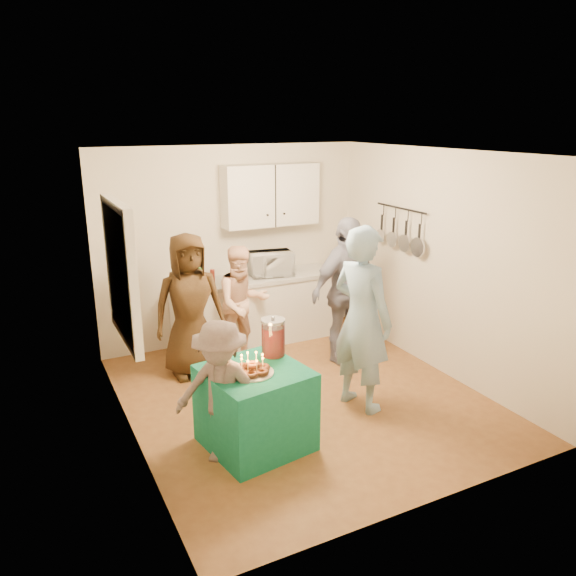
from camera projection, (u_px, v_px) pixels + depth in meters
name	position (u px, v px, depth m)	size (l,w,h in m)	color
floor	(302.00, 397.00, 6.12)	(4.00, 4.00, 0.00)	brown
ceiling	(304.00, 153.00, 5.36)	(4.00, 4.00, 0.00)	white
back_wall	(232.00, 245.00, 7.45)	(3.60, 3.60, 0.00)	silver
left_wall	(124.00, 309.00, 4.96)	(4.00, 4.00, 0.00)	silver
right_wall	(440.00, 263.00, 6.51)	(4.00, 4.00, 0.00)	silver
window_night	(119.00, 273.00, 5.16)	(0.04, 1.00, 1.20)	black
counter	(256.00, 311.00, 7.53)	(2.20, 0.58, 0.86)	white
countertop	(255.00, 279.00, 7.40)	(2.24, 0.62, 0.05)	beige
upper_cabinet	(271.00, 195.00, 7.35)	(1.30, 0.30, 0.80)	white
pot_rack	(398.00, 228.00, 6.99)	(0.12, 1.00, 0.60)	black
microwave	(271.00, 264.00, 7.44)	(0.56, 0.38, 0.31)	white
party_table	(255.00, 408.00, 5.12)	(0.85, 0.85, 0.76)	#106C4C
donut_cake	(252.00, 364.00, 4.92)	(0.38, 0.38, 0.18)	#381C0C
punch_jar	(273.00, 338.00, 5.28)	(0.22, 0.22, 0.34)	#BA0E11
man_birthday	(362.00, 319.00, 5.67)	(0.71, 0.46, 1.93)	#93B8D7
woman_back_left	(189.00, 306.00, 6.45)	(0.83, 0.54, 1.70)	brown
woman_back_center	(242.00, 303.00, 6.92)	(0.71, 0.55, 1.45)	#FFA685
woman_back_right	(345.00, 291.00, 6.81)	(1.06, 0.44, 1.81)	#100F34
child_near_left	(221.00, 393.00, 4.81)	(0.85, 0.49, 1.31)	#604F4D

